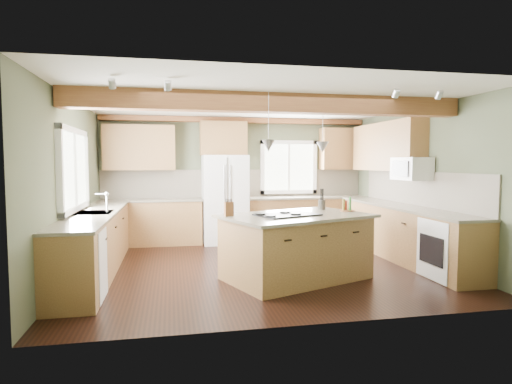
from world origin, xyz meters
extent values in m
plane|color=black|center=(0.00, 0.00, 0.00)|extent=(5.60, 5.60, 0.00)
plane|color=silver|center=(0.00, 0.00, 2.60)|extent=(5.60, 5.60, 0.00)
plane|color=#4E563D|center=(0.00, 2.50, 1.30)|extent=(5.60, 0.00, 5.60)
plane|color=#4E563D|center=(-2.80, 0.00, 1.30)|extent=(0.00, 5.00, 5.00)
plane|color=#4E563D|center=(2.80, 0.00, 1.30)|extent=(0.00, 5.00, 5.00)
cube|color=brown|center=(0.00, -0.79, 2.47)|extent=(5.55, 0.26, 0.26)
cube|color=brown|center=(0.00, 2.40, 2.54)|extent=(5.55, 0.20, 0.10)
cube|color=brown|center=(0.00, 2.48, 1.21)|extent=(5.58, 0.03, 0.58)
cube|color=brown|center=(2.78, 0.05, 1.21)|extent=(0.03, 3.70, 0.58)
cube|color=brown|center=(-1.79, 2.20, 0.44)|extent=(2.02, 0.60, 0.88)
cube|color=#4B4337|center=(-1.79, 2.20, 0.90)|extent=(2.06, 0.64, 0.04)
cube|color=brown|center=(1.49, 2.20, 0.44)|extent=(2.62, 0.60, 0.88)
cube|color=#4B4337|center=(1.49, 2.20, 0.90)|extent=(2.66, 0.64, 0.04)
cube|color=brown|center=(-2.50, 0.05, 0.44)|extent=(0.60, 3.70, 0.88)
cube|color=#4B4337|center=(-2.50, 0.05, 0.90)|extent=(0.64, 3.74, 0.04)
cube|color=brown|center=(2.50, 0.05, 0.44)|extent=(0.60, 3.70, 0.88)
cube|color=#4B4337|center=(2.50, 0.05, 0.90)|extent=(0.64, 3.74, 0.04)
cube|color=brown|center=(-1.99, 2.33, 1.95)|extent=(1.40, 0.35, 0.90)
cube|color=brown|center=(-0.30, 2.33, 2.15)|extent=(0.96, 0.35, 0.70)
cube|color=brown|center=(2.62, 0.90, 1.95)|extent=(0.35, 2.20, 0.90)
cube|color=brown|center=(2.30, 2.33, 1.95)|extent=(0.90, 0.35, 0.90)
cube|color=white|center=(-2.78, 0.05, 1.55)|extent=(0.04, 1.60, 1.05)
cube|color=white|center=(1.15, 2.48, 1.55)|extent=(1.10, 0.04, 1.00)
cube|color=#262628|center=(-2.50, 0.05, 0.91)|extent=(0.50, 0.65, 0.03)
cylinder|color=#B2B2B7|center=(-2.32, 0.05, 1.05)|extent=(0.02, 0.02, 0.28)
cube|color=white|center=(-2.49, -1.25, 0.43)|extent=(0.60, 0.60, 0.84)
cube|color=white|center=(2.49, -1.25, 0.43)|extent=(0.60, 0.72, 0.84)
cube|color=white|center=(2.58, -0.05, 1.55)|extent=(0.40, 0.70, 0.38)
cone|color=#B2B2B7|center=(-0.09, -0.96, 1.88)|extent=(0.18, 0.18, 0.16)
cone|color=#B2B2B7|center=(0.80, -0.62, 1.88)|extent=(0.18, 0.18, 0.16)
cube|color=white|center=(-0.30, 2.12, 0.90)|extent=(0.90, 0.74, 1.80)
cube|color=brown|center=(0.35, -0.79, 0.44)|extent=(2.20, 1.77, 0.88)
cube|color=#4B4337|center=(0.35, -0.79, 0.90)|extent=(2.36, 1.94, 0.04)
cube|color=black|center=(0.21, -0.85, 0.93)|extent=(0.97, 0.81, 0.02)
cube|color=brown|center=(-0.60, -0.77, 1.02)|extent=(0.13, 0.10, 0.20)
cylinder|color=#413B34|center=(0.93, -0.24, 0.99)|extent=(0.15, 0.15, 0.15)
camera|label=1|loc=(-1.38, -6.57, 1.66)|focal=30.00mm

